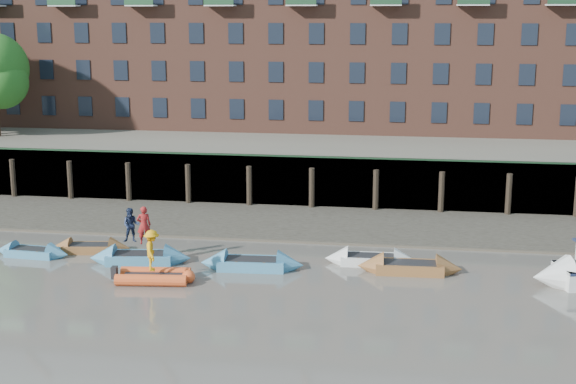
% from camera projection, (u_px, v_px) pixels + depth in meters
% --- Properties ---
extents(ground, '(220.00, 220.00, 0.00)m').
position_uv_depth(ground, '(186.00, 343.00, 29.79)').
color(ground, '#605A53').
rests_on(ground, ground).
extents(foreshore, '(110.00, 8.00, 0.50)m').
position_uv_depth(foreshore, '(270.00, 222.00, 47.16)').
color(foreshore, '#3D382F').
rests_on(foreshore, ground).
extents(mud_band, '(110.00, 1.60, 0.10)m').
position_uv_depth(mud_band, '(259.00, 238.00, 43.88)').
color(mud_band, '#4C4336').
rests_on(mud_band, ground).
extents(river_wall, '(110.00, 1.23, 3.30)m').
position_uv_depth(river_wall, '(282.00, 181.00, 51.04)').
color(river_wall, '#2D2A26').
rests_on(river_wall, ground).
extents(bank_terrace, '(110.00, 28.00, 3.20)m').
position_uv_depth(bank_terrace, '(309.00, 147.00, 64.18)').
color(bank_terrace, '#5E594D').
rests_on(bank_terrace, ground).
extents(apartment_terrace, '(80.60, 15.56, 20.98)m').
position_uv_depth(apartment_terrace, '(312.00, 3.00, 62.71)').
color(apartment_terrace, brown).
rests_on(apartment_terrace, bank_terrace).
extents(rowboat_1, '(4.04, 1.44, 1.15)m').
position_uv_depth(rowboat_1, '(32.00, 252.00, 40.48)').
color(rowboat_1, teal).
rests_on(rowboat_1, ground).
extents(rowboat_2, '(4.22, 1.78, 1.19)m').
position_uv_depth(rowboat_2, '(91.00, 248.00, 41.18)').
color(rowboat_2, brown).
rests_on(rowboat_2, ground).
extents(rowboat_3, '(5.12, 2.16, 1.44)m').
position_uv_depth(rowboat_3, '(140.00, 258.00, 39.35)').
color(rowboat_3, teal).
rests_on(rowboat_3, ground).
extents(rowboat_4, '(5.05, 1.74, 1.44)m').
position_uv_depth(rowboat_4, '(252.00, 264.00, 38.43)').
color(rowboat_4, teal).
rests_on(rowboat_4, ground).
extents(rowboat_5, '(4.53, 1.44, 1.30)m').
position_uv_depth(rowboat_5, '(371.00, 260.00, 39.16)').
color(rowboat_5, silver).
rests_on(rowboat_5, ground).
extents(rowboat_6, '(4.97, 1.59, 1.43)m').
position_uv_depth(rowboat_6, '(410.00, 267.00, 37.89)').
color(rowboat_6, brown).
rests_on(rowboat_6, ground).
extents(rib_tender, '(3.61, 2.00, 0.61)m').
position_uv_depth(rib_tender, '(157.00, 276.00, 36.55)').
color(rib_tender, '#E45322').
rests_on(rib_tender, ground).
extents(person_rower_a, '(0.80, 0.66, 1.89)m').
position_uv_depth(person_rower_a, '(144.00, 225.00, 39.03)').
color(person_rower_a, maroon).
rests_on(person_rower_a, rowboat_3).
extents(person_rower_b, '(0.94, 0.79, 1.72)m').
position_uv_depth(person_rower_b, '(131.00, 225.00, 39.35)').
color(person_rower_b, '#19233F').
rests_on(person_rower_b, rowboat_3).
extents(person_rib_crew, '(1.05, 1.38, 1.89)m').
position_uv_depth(person_rib_crew, '(152.00, 250.00, 36.23)').
color(person_rib_crew, orange).
rests_on(person_rib_crew, rib_tender).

